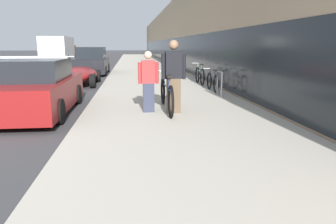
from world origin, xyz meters
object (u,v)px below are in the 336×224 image
parked_sedan_far (92,62)px  parked_sedan_curbside (35,89)px  bike_rack_hoop (219,81)px  person_bystander (148,82)px  moving_truck (59,50)px  person_rider (174,77)px  cruiser_bike_middle (200,75)px  cruiser_bike_nearest (212,82)px  vintage_roadster_curbside (78,75)px  tandem_bicycle (167,95)px

parked_sedan_far → parked_sedan_curbside: bearing=-90.7°
bike_rack_hoop → person_bystander: bearing=-137.3°
parked_sedan_curbside → moving_truck: 26.49m
person_rider → cruiser_bike_middle: size_ratio=1.03×
cruiser_bike_nearest → cruiser_bike_middle: bearing=90.1°
bike_rack_hoop → parked_sedan_far: bearing=116.9°
vintage_roadster_curbside → parked_sedan_curbside: bearing=-91.2°
tandem_bicycle → cruiser_bike_nearest: 4.07m
cruiser_bike_middle → parked_sedan_far: 8.79m
tandem_bicycle → person_rider: 0.62m
tandem_bicycle → person_bystander: size_ratio=1.74×
person_rider → moving_truck: 28.15m
bike_rack_hoop → vintage_roadster_curbside: size_ratio=0.20×
bike_rack_hoop → parked_sedan_curbside: size_ratio=0.19×
person_bystander → parked_sedan_curbside: (-2.98, 0.65, -0.22)m
cruiser_bike_nearest → moving_truck: 25.27m
person_bystander → bike_rack_hoop: size_ratio=1.83×
vintage_roadster_curbside → moving_truck: bearing=103.8°
bike_rack_hoop → cruiser_bike_nearest: size_ratio=0.51×
tandem_bicycle → cruiser_bike_middle: bearing=69.8°
vintage_roadster_curbside → moving_truck: (-4.82, 19.66, 0.86)m
cruiser_bike_nearest → tandem_bicycle: bearing=-121.3°
parked_sedan_curbside → parked_sedan_far: bearing=89.3°
person_rider → cruiser_bike_middle: person_rider is taller
person_bystander → parked_sedan_curbside: size_ratio=0.34×
bike_rack_hoop → parked_sedan_curbside: parked_sedan_curbside is taller
cruiser_bike_nearest → vintage_roadster_curbside: bearing=147.8°
cruiser_bike_nearest → parked_sedan_far: (-5.43, 9.17, 0.29)m
person_bystander → parked_sedan_far: 13.11m
person_rider → person_bystander: bearing=163.3°
person_bystander → bike_rack_hoop: (2.49, 2.30, -0.26)m
bike_rack_hoop → cruiser_bike_middle: cruiser_bike_middle is taller
parked_sedan_curbside → cruiser_bike_nearest: bearing=28.1°
parked_sedan_curbside → tandem_bicycle: bearing=-8.3°
moving_truck → parked_sedan_far: bearing=-70.9°
cruiser_bike_nearest → vintage_roadster_curbside: 6.42m
person_rider → parked_sedan_far: person_rider is taller
person_bystander → cruiser_bike_nearest: 4.48m
tandem_bicycle → person_rider: (0.14, -0.33, 0.50)m
parked_sedan_curbside → parked_sedan_far: parked_sedan_far is taller
person_rider → bike_rack_hoop: person_rider is taller
person_bystander → vintage_roadster_curbside: 7.61m
tandem_bicycle → vintage_roadster_curbside: bearing=115.7°
parked_sedan_far → vintage_roadster_curbside: bearing=-90.0°
moving_truck → bike_rack_hoop: bearing=-67.4°
person_rider → person_bystander: 0.66m
cruiser_bike_nearest → parked_sedan_far: size_ratio=0.36×
person_bystander → cruiser_bike_nearest: bearing=54.5°
person_rider → cruiser_bike_nearest: size_ratio=1.10×
person_bystander → parked_sedan_far: bearing=102.5°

